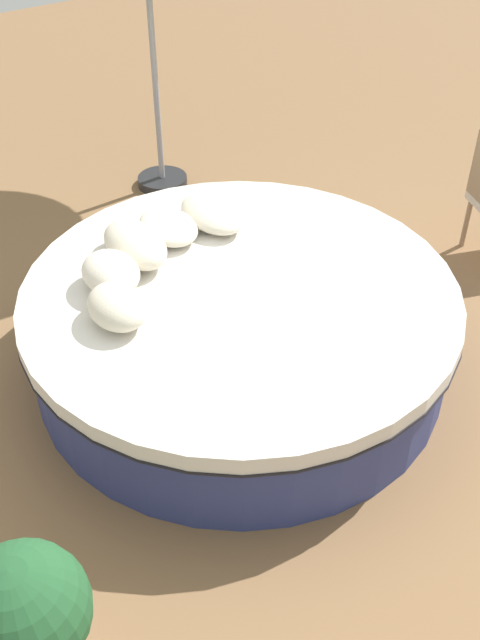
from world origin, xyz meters
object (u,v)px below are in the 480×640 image
at_px(throw_pillow_1, 168,227).
at_px(round_bed, 240,327).
at_px(throw_pillow_0, 212,213).
at_px(throw_pillow_3, 111,273).
at_px(throw_pillow_4, 117,307).
at_px(planter, 25,622).
at_px(throw_pillow_2, 135,244).

bearing_deg(throw_pillow_1, round_bed, -175.13).
distance_m(throw_pillow_0, throw_pillow_3, 0.93).
relative_size(throw_pillow_0, throw_pillow_3, 1.35).
distance_m(throw_pillow_0, throw_pillow_4, 1.16).
xyz_separation_m(round_bed, planter, (-1.21, 1.86, 0.17)).
bearing_deg(round_bed, throw_pillow_3, 54.88).
bearing_deg(throw_pillow_0, throw_pillow_3, 107.22).
height_order(throw_pillow_0, throw_pillow_1, throw_pillow_0).
distance_m(throw_pillow_0, throw_pillow_2, 0.63).
bearing_deg(throw_pillow_2, round_bed, -150.12).
distance_m(throw_pillow_1, throw_pillow_2, 0.32).
height_order(throw_pillow_4, planter, planter).
bearing_deg(throw_pillow_2, throw_pillow_0, -82.25).
relative_size(round_bed, throw_pillow_4, 6.43).
distance_m(round_bed, throw_pillow_3, 0.87).
xyz_separation_m(throw_pillow_3, planter, (-1.65, 1.23, -0.23)).
relative_size(throw_pillow_0, throw_pillow_2, 0.99).
relative_size(throw_pillow_4, planter, 0.49).
xyz_separation_m(round_bed, throw_pillow_1, (0.74, 0.06, 0.37)).
bearing_deg(planter, throw_pillow_0, -47.74).
height_order(throw_pillow_0, throw_pillow_4, throw_pillow_4).
height_order(throw_pillow_2, throw_pillow_4, throw_pillow_2).
bearing_deg(throw_pillow_1, throw_pillow_4, 131.91).
xyz_separation_m(throw_pillow_2, throw_pillow_4, (-0.50, 0.38, -0.00)).
bearing_deg(throw_pillow_3, throw_pillow_2, -54.17).
xyz_separation_m(throw_pillow_1, planter, (-1.95, 1.80, -0.20)).
bearing_deg(throw_pillow_1, planter, 137.41).
distance_m(throw_pillow_1, throw_pillow_3, 0.64).
relative_size(throw_pillow_2, throw_pillow_4, 1.34).
bearing_deg(throw_pillow_3, throw_pillow_0, -72.78).
bearing_deg(throw_pillow_3, round_bed, -125.12).
xyz_separation_m(throw_pillow_2, throw_pillow_3, (-0.19, 0.26, 0.00)).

